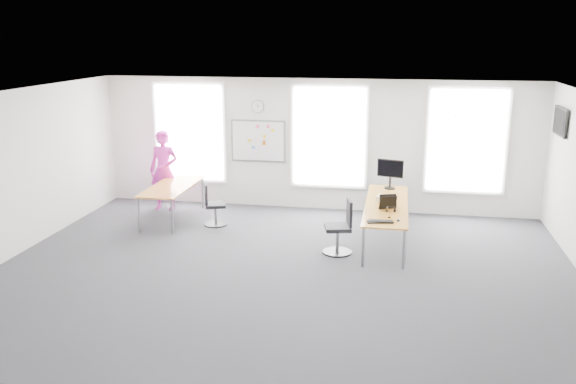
% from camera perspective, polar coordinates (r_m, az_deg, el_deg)
% --- Properties ---
extents(floor, '(10.00, 10.00, 0.00)m').
position_cam_1_polar(floor, '(10.56, -0.45, -7.45)').
color(floor, '#28282C').
rests_on(floor, ground).
extents(ceiling, '(10.00, 10.00, 0.00)m').
position_cam_1_polar(ceiling, '(9.83, -0.49, 8.97)').
color(ceiling, white).
rests_on(ceiling, ground).
extents(wall_back, '(10.00, 0.00, 10.00)m').
position_cam_1_polar(wall_back, '(13.95, 2.64, 4.43)').
color(wall_back, white).
rests_on(wall_back, ground).
extents(wall_front, '(10.00, 0.00, 10.00)m').
position_cam_1_polar(wall_front, '(6.40, -7.31, -8.21)').
color(wall_front, white).
rests_on(wall_front, ground).
extents(wall_left, '(0.00, 10.00, 10.00)m').
position_cam_1_polar(wall_left, '(12.06, -24.51, 1.48)').
color(wall_left, white).
rests_on(wall_left, ground).
extents(window_left, '(1.60, 0.06, 2.20)m').
position_cam_1_polar(window_left, '(14.59, -9.17, 5.51)').
color(window_left, white).
rests_on(window_left, wall_back).
extents(window_mid, '(1.60, 0.06, 2.20)m').
position_cam_1_polar(window_mid, '(13.85, 3.87, 5.18)').
color(window_mid, white).
rests_on(window_mid, wall_back).
extents(window_right, '(1.60, 0.06, 2.20)m').
position_cam_1_polar(window_right, '(13.84, 16.34, 4.61)').
color(window_right, white).
rests_on(window_right, wall_back).
extents(desk_right, '(0.82, 3.07, 0.75)m').
position_cam_1_polar(desk_right, '(12.03, 9.20, -1.34)').
color(desk_right, gold).
rests_on(desk_right, ground).
extents(desk_left, '(0.84, 2.09, 0.76)m').
position_cam_1_polar(desk_left, '(13.48, -10.78, 0.33)').
color(desk_left, gold).
rests_on(desk_left, ground).
extents(chair_right, '(0.56, 0.55, 1.03)m').
position_cam_1_polar(chair_right, '(11.31, 4.97, -3.55)').
color(chair_right, black).
rests_on(chair_right, ground).
extents(chair_left, '(0.54, 0.54, 0.92)m').
position_cam_1_polar(chair_left, '(13.01, -7.05, -1.38)').
color(chair_left, black).
rests_on(chair_left, ground).
extents(person, '(0.68, 0.45, 1.84)m').
position_cam_1_polar(person, '(14.26, -11.53, 2.00)').
color(person, '#C2289B').
rests_on(person, ground).
extents(whiteboard, '(1.20, 0.03, 0.90)m').
position_cam_1_polar(whiteboard, '(14.16, -2.81, 4.78)').
color(whiteboard, white).
rests_on(whiteboard, wall_back).
extents(wall_clock, '(0.30, 0.04, 0.30)m').
position_cam_1_polar(wall_clock, '(14.04, -2.85, 8.00)').
color(wall_clock, gray).
rests_on(wall_clock, wall_back).
extents(tv, '(0.06, 0.90, 0.55)m').
position_cam_1_polar(tv, '(13.09, 24.17, 6.03)').
color(tv, black).
rests_on(tv, wall_right).
extents(keyboard, '(0.48, 0.26, 0.02)m').
position_cam_1_polar(keyboard, '(10.84, 8.61, -2.77)').
color(keyboard, black).
rests_on(keyboard, desk_right).
extents(mouse, '(0.08, 0.12, 0.04)m').
position_cam_1_polar(mouse, '(10.96, 10.28, -2.60)').
color(mouse, black).
rests_on(mouse, desk_right).
extents(lens_cap, '(0.07, 0.07, 0.01)m').
position_cam_1_polar(lens_cap, '(11.15, 9.46, -2.36)').
color(lens_cap, black).
rests_on(lens_cap, desk_right).
extents(headphones, '(0.18, 0.10, 0.11)m').
position_cam_1_polar(headphones, '(11.48, 9.57, -1.62)').
color(headphones, black).
rests_on(headphones, desk_right).
extents(laptop_sleeve, '(0.34, 0.28, 0.27)m').
position_cam_1_polar(laptop_sleeve, '(11.65, 9.34, -0.94)').
color(laptop_sleeve, black).
rests_on(laptop_sleeve, desk_right).
extents(paper_stack, '(0.35, 0.29, 0.10)m').
position_cam_1_polar(paper_stack, '(12.21, 9.02, -0.60)').
color(paper_stack, beige).
rests_on(paper_stack, desk_right).
extents(monitor, '(0.56, 0.23, 0.64)m').
position_cam_1_polar(monitor, '(13.12, 9.57, 1.93)').
color(monitor, black).
rests_on(monitor, desk_right).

